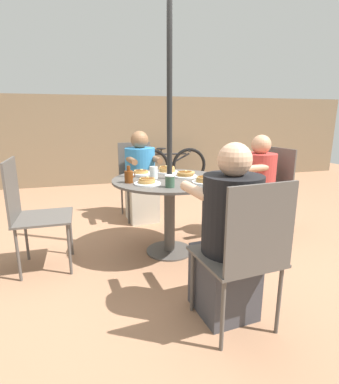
# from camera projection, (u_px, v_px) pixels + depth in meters

# --- Properties ---
(ground_plane) EXTENTS (12.00, 12.00, 0.00)m
(ground_plane) POSITION_uv_depth(u_px,v_px,m) (170.00, 251.00, 2.94)
(ground_plane) COLOR #9E7051
(back_fence) EXTENTS (10.00, 0.06, 1.66)m
(back_fence) POSITION_uv_depth(u_px,v_px,m) (123.00, 140.00, 5.81)
(back_fence) COLOR #7A664C
(back_fence) RESTS_ON ground
(patio_table) EXTENTS (1.05, 1.05, 0.73)m
(patio_table) POSITION_uv_depth(u_px,v_px,m) (170.00, 195.00, 2.80)
(patio_table) COLOR #4C4742
(patio_table) RESTS_ON ground
(umbrella_pole) EXTENTS (0.05, 0.05, 2.50)m
(umbrella_pole) POSITION_uv_depth(u_px,v_px,m) (170.00, 121.00, 2.63)
(umbrella_pole) COLOR black
(umbrella_pole) RESTS_ON ground
(patio_chair_north) EXTENTS (0.49, 0.49, 0.96)m
(patio_chair_north) POSITION_uv_depth(u_px,v_px,m) (245.00, 250.00, 1.72)
(patio_chair_north) COLOR #514C47
(patio_chair_north) RESTS_ON ground
(diner_north) EXTENTS (0.40, 0.57, 1.14)m
(diner_north) POSITION_uv_depth(u_px,v_px,m) (228.00, 241.00, 1.89)
(diner_north) COLOR #3D3D42
(diner_north) RESTS_ON ground
(patio_chair_east) EXTENTS (0.51, 0.51, 0.96)m
(patio_chair_east) POSITION_uv_depth(u_px,v_px,m) (269.00, 186.00, 3.28)
(patio_chair_east) COLOR #514C47
(patio_chair_east) RESTS_ON ground
(diner_east) EXTENTS (0.52, 0.40, 1.10)m
(diner_east) POSITION_uv_depth(u_px,v_px,m) (256.00, 191.00, 3.22)
(diner_east) COLOR gray
(diner_east) RESTS_ON ground
(patio_chair_south) EXTENTS (0.49, 0.49, 0.96)m
(patio_chair_south) POSITION_uv_depth(u_px,v_px,m) (137.00, 175.00, 3.90)
(patio_chair_south) COLOR #514C47
(patio_chair_south) RESTS_ON ground
(diner_south) EXTENTS (0.40, 0.54, 1.11)m
(diner_south) POSITION_uv_depth(u_px,v_px,m) (141.00, 181.00, 3.74)
(diner_south) COLOR beige
(diner_south) RESTS_ON ground
(patio_chair_west) EXTENTS (0.45, 0.45, 0.96)m
(patio_chair_west) POSITION_uv_depth(u_px,v_px,m) (30.00, 209.00, 2.48)
(patio_chair_west) COLOR #514C47
(patio_chair_west) RESTS_ON ground
(pancake_plate_a) EXTENTS (0.23, 0.23, 0.06)m
(pancake_plate_a) POSITION_uv_depth(u_px,v_px,m) (147.00, 182.00, 2.53)
(pancake_plate_a) COLOR white
(pancake_plate_a) RESTS_ON patio_table
(pancake_plate_b) EXTENTS (0.23, 0.23, 0.05)m
(pancake_plate_b) POSITION_uv_depth(u_px,v_px,m) (141.00, 172.00, 2.98)
(pancake_plate_b) COLOR white
(pancake_plate_b) RESTS_ON patio_table
(pancake_plate_c) EXTENTS (0.23, 0.23, 0.07)m
(pancake_plate_c) POSITION_uv_depth(u_px,v_px,m) (205.00, 180.00, 2.58)
(pancake_plate_c) COLOR white
(pancake_plate_c) RESTS_ON patio_table
(pancake_plate_d) EXTENTS (0.23, 0.23, 0.07)m
(pancake_plate_d) POSITION_uv_depth(u_px,v_px,m) (167.00, 170.00, 3.06)
(pancake_plate_d) COLOR white
(pancake_plate_d) RESTS_ON patio_table
(pancake_plate_e) EXTENTS (0.23, 0.23, 0.06)m
(pancake_plate_e) POSITION_uv_depth(u_px,v_px,m) (185.00, 175.00, 2.84)
(pancake_plate_e) COLOR white
(pancake_plate_e) RESTS_ON patio_table
(syrup_bottle) EXTENTS (0.10, 0.07, 0.15)m
(syrup_bottle) POSITION_uv_depth(u_px,v_px,m) (129.00, 176.00, 2.58)
(syrup_bottle) COLOR #602D0F
(syrup_bottle) RESTS_ON patio_table
(coffee_cup) EXTENTS (0.08, 0.08, 0.10)m
(coffee_cup) POSITION_uv_depth(u_px,v_px,m) (170.00, 181.00, 2.41)
(coffee_cup) COLOR #33513D
(coffee_cup) RESTS_ON patio_table
(drinking_glass_a) EXTENTS (0.08, 0.08, 0.11)m
(drinking_glass_a) POSITION_uv_depth(u_px,v_px,m) (154.00, 173.00, 2.75)
(drinking_glass_a) COLOR silver
(drinking_glass_a) RESTS_ON patio_table
(bicycle) EXTENTS (1.43, 0.44, 0.70)m
(bicycle) POSITION_uv_depth(u_px,v_px,m) (171.00, 165.00, 5.86)
(bicycle) COLOR black
(bicycle) RESTS_ON ground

